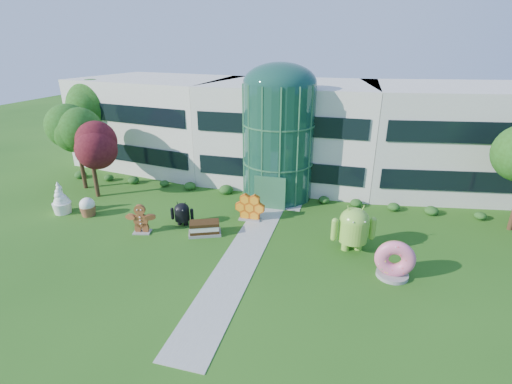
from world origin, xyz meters
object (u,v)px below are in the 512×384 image
(donut, at_px, (395,259))
(gingerbread, at_px, (141,219))
(android_green, at_px, (354,226))
(android_black, at_px, (182,212))

(donut, distance_m, gingerbread, 17.22)
(android_green, distance_m, gingerbread, 14.87)
(android_green, distance_m, android_black, 12.49)
(android_green, bearing_deg, gingerbread, 167.21)
(donut, bearing_deg, gingerbread, 177.01)
(donut, xyz_separation_m, gingerbread, (-17.19, 0.96, -0.09))
(android_black, relative_size, donut, 0.86)
(android_green, relative_size, android_black, 1.69)
(android_black, height_order, donut, donut)
(android_black, bearing_deg, gingerbread, -150.19)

